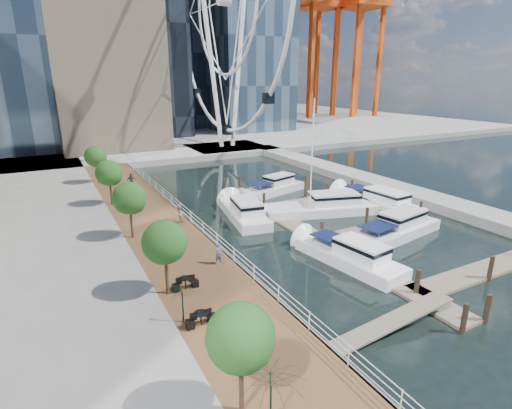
{
  "coord_description": "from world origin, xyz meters",
  "views": [
    {
      "loc": [
        -16.72,
        -17.15,
        13.28
      ],
      "look_at": [
        -1.44,
        11.47,
        3.0
      ],
      "focal_mm": 28.0,
      "sensor_mm": 36.0,
      "label": 1
    }
  ],
  "objects": [
    {
      "name": "port_cranes",
      "position": [
        67.67,
        95.67,
        20.0
      ],
      "size": [
        40.0,
        52.0,
        38.0
      ],
      "color": "#D84C14",
      "rests_on": "ground"
    },
    {
      "name": "seawall",
      "position": [
        -6.0,
        15.0,
        0.5
      ],
      "size": [
        0.25,
        60.0,
        1.0
      ],
      "primitive_type": "cube",
      "color": "#595954",
      "rests_on": "ground"
    },
    {
      "name": "moored_yachts",
      "position": [
        7.2,
        12.29,
        0.0
      ],
      "size": [
        18.62,
        36.96,
        11.5
      ],
      "color": "silver",
      "rests_on": "ground"
    },
    {
      "name": "cafe_seating",
      "position": [
        -10.55,
        -3.77,
        2.13
      ],
      "size": [
        5.25,
        10.87,
        2.47
      ],
      "color": "black",
      "rests_on": "ground"
    },
    {
      "name": "street_trees",
      "position": [
        -11.4,
        14.0,
        4.29
      ],
      "size": [
        2.6,
        42.6,
        4.6
      ],
      "color": "#3F2B1C",
      "rests_on": "ground"
    },
    {
      "name": "pedestrian_far",
      "position": [
        -8.29,
        29.34,
        1.91
      ],
      "size": [
        1.15,
        0.89,
        1.82
      ],
      "primitive_type": "imported",
      "rotation": [
        0.0,
        0.0,
        2.66
      ],
      "color": "#343A41",
      "rests_on": "boardwalk"
    },
    {
      "name": "railing",
      "position": [
        -6.1,
        15.0,
        1.52
      ],
      "size": [
        0.1,
        60.0,
        1.05
      ],
      "primitive_type": null,
      "color": "white",
      "rests_on": "boardwalk"
    },
    {
      "name": "cafe_tables",
      "position": [
        -10.4,
        -2.0,
        1.37
      ],
      "size": [
        2.5,
        13.7,
        0.74
      ],
      "color": "black",
      "rests_on": "ground"
    },
    {
      "name": "land_far",
      "position": [
        0.0,
        102.0,
        0.5
      ],
      "size": [
        200.0,
        114.0,
        1.0
      ],
      "primitive_type": "cube",
      "color": "gray",
      "rests_on": "ground"
    },
    {
      "name": "boardwalk",
      "position": [
        -9.0,
        15.0,
        0.5
      ],
      "size": [
        6.0,
        60.0,
        1.0
      ],
      "primitive_type": "cube",
      "color": "brown",
      "rests_on": "ground"
    },
    {
      "name": "breakwater",
      "position": [
        20.0,
        20.0,
        0.5
      ],
      "size": [
        4.0,
        60.0,
        1.0
      ],
      "primitive_type": "cube",
      "color": "gray",
      "rests_on": "ground"
    },
    {
      "name": "ground",
      "position": [
        0.0,
        0.0,
        0.0
      ],
      "size": [
        520.0,
        520.0,
        0.0
      ],
      "primitive_type": "plane",
      "color": "black",
      "rests_on": "ground"
    },
    {
      "name": "ferris_wheel",
      "position": [
        14.0,
        52.0,
        25.92
      ],
      "size": [
        5.8,
        45.6,
        47.8
      ],
      "color": "white",
      "rests_on": "ground"
    },
    {
      "name": "pedestrian_mid",
      "position": [
        -7.02,
        15.51,
        1.8
      ],
      "size": [
        0.89,
        0.97,
        1.6
      ],
      "primitive_type": "imported",
      "rotation": [
        0.0,
        0.0,
        -2.04
      ],
      "color": "gray",
      "rests_on": "boardwalk"
    },
    {
      "name": "floating_docks",
      "position": [
        7.97,
        9.98,
        0.49
      ],
      "size": [
        16.0,
        34.0,
        2.6
      ],
      "color": "#6D6051",
      "rests_on": "ground"
    },
    {
      "name": "yacht_foreground",
      "position": [
        9.17,
        5.85,
        0.0
      ],
      "size": [
        11.57,
        4.85,
        2.15
      ],
      "primitive_type": null,
      "rotation": [
        0.0,
        0.0,
        1.74
      ],
      "color": "silver",
      "rests_on": "ground"
    },
    {
      "name": "pier",
      "position": [
        14.0,
        52.0,
        0.5
      ],
      "size": [
        14.0,
        12.0,
        1.0
      ],
      "primitive_type": "cube",
      "color": "gray",
      "rests_on": "ground"
    },
    {
      "name": "pedestrian_near",
      "position": [
        -7.16,
        6.26,
        1.77
      ],
      "size": [
        0.64,
        0.51,
        1.54
      ],
      "primitive_type": "imported",
      "rotation": [
        0.0,
        0.0,
        0.28
      ],
      "color": "#4D5167",
      "rests_on": "boardwalk"
    }
  ]
}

